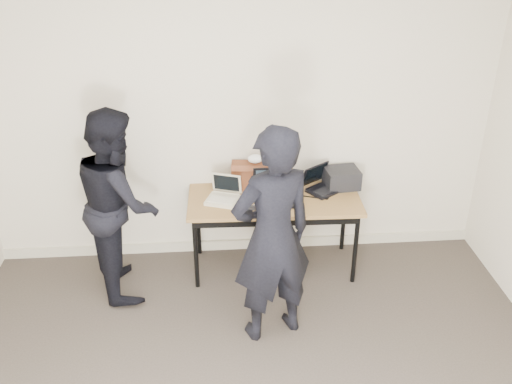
{
  "coord_description": "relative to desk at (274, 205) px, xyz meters",
  "views": [
    {
      "loc": [
        -0.21,
        -2.43,
        3.09
      ],
      "look_at": [
        0.1,
        1.6,
        0.95
      ],
      "focal_mm": 40.0,
      "sensor_mm": 36.0,
      "label": 1
    }
  ],
  "objects": [
    {
      "name": "room",
      "position": [
        -0.28,
        -1.9,
        0.69
      ],
      "size": [
        4.6,
        4.6,
        2.8
      ],
      "color": "#3B332D",
      "rests_on": "ground"
    },
    {
      "name": "desk",
      "position": [
        0.0,
        0.0,
        0.0
      ],
      "size": [
        1.52,
        0.69,
        0.72
      ],
      "rotation": [
        0.0,
        0.0,
        -0.02
      ],
      "color": "olive",
      "rests_on": "ground"
    },
    {
      "name": "laptop_beige",
      "position": [
        -0.44,
        0.01,
        0.1
      ],
      "size": [
        0.33,
        0.33,
        0.21
      ],
      "rotation": [
        0.0,
        0.0,
        -0.35
      ],
      "color": "#C1B89A",
      "rests_on": "desk"
    },
    {
      "name": "laptop_center",
      "position": [
        -0.01,
        0.0,
        0.12
      ],
      "size": [
        0.34,
        0.33,
        0.26
      ],
      "rotation": [
        0.0,
        0.0,
        -0.0
      ],
      "color": "black",
      "rests_on": "desk"
    },
    {
      "name": "laptop_right",
      "position": [
        0.44,
        0.15,
        0.11
      ],
      "size": [
        0.41,
        0.4,
        0.22
      ],
      "rotation": [
        0.0,
        0.0,
        0.62
      ],
      "color": "black",
      "rests_on": "desk"
    },
    {
      "name": "leather_satchel",
      "position": [
        -0.18,
        0.23,
        0.19
      ],
      "size": [
        0.38,
        0.21,
        0.25
      ],
      "rotation": [
        0.0,
        0.0,
        -0.1
      ],
      "color": "brown",
      "rests_on": "desk"
    },
    {
      "name": "tissue",
      "position": [
        -0.15,
        0.23,
        0.34
      ],
      "size": [
        0.14,
        0.11,
        0.08
      ],
      "primitive_type": "ellipsoid",
      "rotation": [
        0.0,
        0.0,
        0.04
      ],
      "color": "white",
      "rests_on": "leather_satchel"
    },
    {
      "name": "equipment_box",
      "position": [
        0.63,
        0.19,
        0.14
      ],
      "size": [
        0.32,
        0.28,
        0.17
      ],
      "primitive_type": "cube",
      "rotation": [
        0.0,
        0.0,
        0.11
      ],
      "color": "black",
      "rests_on": "desk"
    },
    {
      "name": "power_brick",
      "position": [
        -0.22,
        -0.17,
        0.07
      ],
      "size": [
        0.08,
        0.05,
        0.03
      ],
      "primitive_type": "cube",
      "rotation": [
        0.0,
        0.0,
        0.09
      ],
      "color": "black",
      "rests_on": "desk"
    },
    {
      "name": "cables",
      "position": [
        0.05,
        0.0,
        0.06
      ],
      "size": [
        1.15,
        0.46,
        0.01
      ],
      "rotation": [
        0.0,
        0.0,
        0.09
      ],
      "color": "black",
      "rests_on": "desk"
    },
    {
      "name": "person_typist",
      "position": [
        -0.11,
        -0.85,
        0.21
      ],
      "size": [
        0.74,
        0.61,
        1.74
      ],
      "primitive_type": "imported",
      "rotation": [
        0.0,
        0.0,
        3.49
      ],
      "color": "black",
      "rests_on": "ground"
    },
    {
      "name": "person_observer",
      "position": [
        -1.31,
        -0.14,
        0.15
      ],
      "size": [
        0.8,
        0.92,
        1.63
      ],
      "primitive_type": "imported",
      "rotation": [
        0.0,
        0.0,
        1.83
      ],
      "color": "black",
      "rests_on": "ground"
    },
    {
      "name": "baseboard",
      "position": [
        -0.28,
        0.34,
        -0.61
      ],
      "size": [
        4.5,
        0.03,
        0.1
      ],
      "primitive_type": "cube",
      "color": "#BDB69C",
      "rests_on": "ground"
    }
  ]
}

